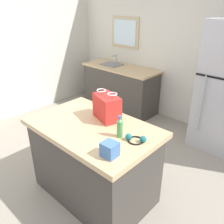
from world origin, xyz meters
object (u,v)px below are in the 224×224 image
object	(u,v)px
kitchen_island	(94,161)
small_box	(110,149)
bottle	(120,128)
shopping_bag	(107,107)
ear_defenders	(136,139)

from	to	relation	value
kitchen_island	small_box	bearing A→B (deg)	-27.64
small_box	bottle	xyz separation A→B (m)	(-0.14, 0.29, 0.03)
shopping_bag	ear_defenders	size ratio (longest dim) A/B	1.81
kitchen_island	ear_defenders	distance (m)	0.70
shopping_bag	small_box	bearing A→B (deg)	-43.98
shopping_bag	small_box	xyz separation A→B (m)	(0.49, -0.48, -0.07)
bottle	small_box	bearing A→B (deg)	-63.60
kitchen_island	bottle	world-z (taller)	bottle
shopping_bag	ear_defenders	distance (m)	0.55
shopping_bag	bottle	distance (m)	0.40
kitchen_island	shopping_bag	bearing A→B (deg)	89.71
ear_defenders	shopping_bag	bearing A→B (deg)	163.83
ear_defenders	bottle	bearing A→B (deg)	-165.94
bottle	kitchen_island	bearing A→B (deg)	-175.45
small_box	ear_defenders	distance (m)	0.33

